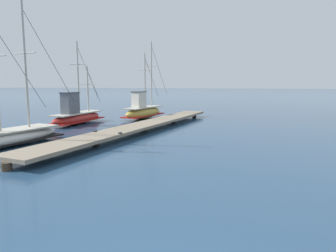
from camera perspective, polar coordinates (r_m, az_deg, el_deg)
floating_dock at (r=19.72m, az=-4.60°, el=0.18°), size 3.68×20.33×0.53m
fishing_boat_1 at (r=24.00m, az=-16.81°, el=1.94°), size 1.63×6.32×6.19m
fishing_boat_2 at (r=26.61m, az=-4.68°, el=2.93°), size 2.18×7.09×6.79m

